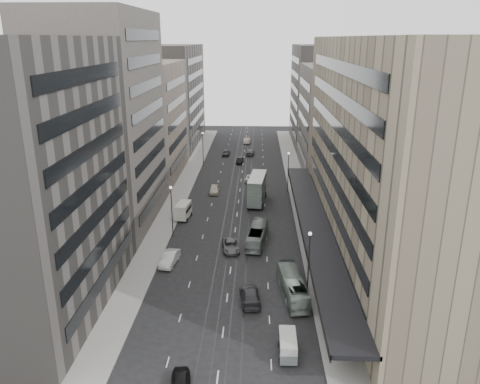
# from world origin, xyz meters

# --- Properties ---
(ground) EXTENTS (220.00, 220.00, 0.00)m
(ground) POSITION_xyz_m (0.00, 0.00, 0.00)
(ground) COLOR black
(ground) RESTS_ON ground
(sidewalk_right) EXTENTS (4.00, 125.00, 0.15)m
(sidewalk_right) POSITION_xyz_m (12.00, 37.50, 0.07)
(sidewalk_right) COLOR gray
(sidewalk_right) RESTS_ON ground
(sidewalk_left) EXTENTS (4.00, 125.00, 0.15)m
(sidewalk_left) POSITION_xyz_m (-12.00, 37.50, 0.07)
(sidewalk_left) COLOR gray
(sidewalk_left) RESTS_ON ground
(department_store) EXTENTS (19.20, 60.00, 30.00)m
(department_store) POSITION_xyz_m (21.45, 8.00, 14.95)
(department_store) COLOR gray
(department_store) RESTS_ON ground
(building_right_mid) EXTENTS (15.00, 28.00, 24.00)m
(building_right_mid) POSITION_xyz_m (21.50, 52.00, 12.00)
(building_right_mid) COLOR #524D47
(building_right_mid) RESTS_ON ground
(building_right_far) EXTENTS (15.00, 32.00, 28.00)m
(building_right_far) POSITION_xyz_m (21.50, 82.00, 14.00)
(building_right_far) COLOR #5B5752
(building_right_far) RESTS_ON ground
(building_left_a) EXTENTS (15.00, 28.00, 30.00)m
(building_left_a) POSITION_xyz_m (-21.50, -8.00, 15.00)
(building_left_a) COLOR #5B5752
(building_left_a) RESTS_ON ground
(building_left_b) EXTENTS (15.00, 26.00, 34.00)m
(building_left_b) POSITION_xyz_m (-21.50, 19.00, 17.00)
(building_left_b) COLOR #524D47
(building_left_b) RESTS_ON ground
(building_left_c) EXTENTS (15.00, 28.00, 25.00)m
(building_left_c) POSITION_xyz_m (-21.50, 46.00, 12.50)
(building_left_c) COLOR gray
(building_left_c) RESTS_ON ground
(building_left_d) EXTENTS (15.00, 38.00, 28.00)m
(building_left_d) POSITION_xyz_m (-21.50, 79.00, 14.00)
(building_left_d) COLOR #5B5752
(building_left_d) RESTS_ON ground
(lamp_right_near) EXTENTS (0.44, 0.44, 8.32)m
(lamp_right_near) POSITION_xyz_m (9.70, -5.00, 5.20)
(lamp_right_near) COLOR #262628
(lamp_right_near) RESTS_ON ground
(lamp_right_far) EXTENTS (0.44, 0.44, 8.32)m
(lamp_right_far) POSITION_xyz_m (9.70, 35.00, 5.20)
(lamp_right_far) COLOR #262628
(lamp_right_far) RESTS_ON ground
(lamp_left_near) EXTENTS (0.44, 0.44, 8.32)m
(lamp_left_near) POSITION_xyz_m (-9.70, 12.00, 5.20)
(lamp_left_near) COLOR #262628
(lamp_left_near) RESTS_ON ground
(lamp_left_far) EXTENTS (0.44, 0.44, 8.32)m
(lamp_left_far) POSITION_xyz_m (-9.70, 55.00, 5.20)
(lamp_left_far) COLOR #262628
(lamp_left_far) RESTS_ON ground
(bus_near) EXTENTS (3.51, 10.11, 2.76)m
(bus_near) POSITION_xyz_m (7.89, -5.31, 1.38)
(bus_near) COLOR gray
(bus_near) RESTS_ON ground
(bus_far) EXTENTS (3.54, 9.90, 2.70)m
(bus_far) POSITION_xyz_m (3.60, 9.97, 1.35)
(bus_far) COLOR gray
(bus_far) RESTS_ON ground
(double_decker) EXTENTS (3.80, 9.84, 5.25)m
(double_decker) POSITION_xyz_m (3.50, 28.42, 2.83)
(double_decker) COLOR slate
(double_decker) RESTS_ON ground
(vw_microbus) EXTENTS (1.84, 3.96, 2.13)m
(vw_microbus) POSITION_xyz_m (6.64, -16.49, 1.19)
(vw_microbus) COLOR #585E60
(vw_microbus) RESTS_ON ground
(panel_van) EXTENTS (2.59, 4.63, 2.80)m
(panel_van) POSITION_xyz_m (-9.20, 19.68, 1.54)
(panel_van) COLOR silver
(panel_van) RESTS_ON ground
(sedan_1) EXTENTS (2.38, 5.24, 1.67)m
(sedan_1) POSITION_xyz_m (-8.50, 2.58, 0.83)
(sedan_1) COLOR silver
(sedan_1) RESTS_ON ground
(sedan_2) EXTENTS (2.98, 5.31, 1.40)m
(sedan_2) POSITION_xyz_m (-0.29, 7.31, 0.70)
(sedan_2) COLOR #5A5B5D
(sedan_2) RESTS_ON ground
(sedan_3) EXTENTS (2.86, 5.83, 1.63)m
(sedan_3) POSITION_xyz_m (2.77, -6.75, 0.82)
(sedan_3) COLOR #2B2B2E
(sedan_3) RESTS_ON ground
(sedan_4) EXTENTS (2.01, 4.77, 1.61)m
(sedan_4) POSITION_xyz_m (-5.13, 33.88, 0.80)
(sedan_4) COLOR beige
(sedan_4) RESTS_ON ground
(sedan_5) EXTENTS (1.75, 4.30, 1.39)m
(sedan_5) POSITION_xyz_m (-0.81, 57.73, 0.69)
(sedan_5) COLOR black
(sedan_5) RESTS_ON ground
(sedan_6) EXTENTS (3.02, 5.46, 1.45)m
(sedan_6) POSITION_xyz_m (2.19, 42.47, 0.72)
(sedan_6) COLOR silver
(sedan_6) RESTS_ON ground
(sedan_7) EXTENTS (2.37, 5.14, 1.45)m
(sedan_7) POSITION_xyz_m (1.62, 66.86, 0.73)
(sedan_7) COLOR #565558
(sedan_7) RESTS_ON ground
(sedan_8) EXTENTS (2.04, 4.55, 1.52)m
(sedan_8) POSITION_xyz_m (-4.77, 65.70, 0.76)
(sedan_8) COLOR #262629
(sedan_8) RESTS_ON ground
(sedan_9) EXTENTS (1.98, 5.13, 1.67)m
(sedan_9) POSITION_xyz_m (0.42, 81.06, 0.83)
(sedan_9) COLOR #B9AE99
(sedan_9) RESTS_ON ground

